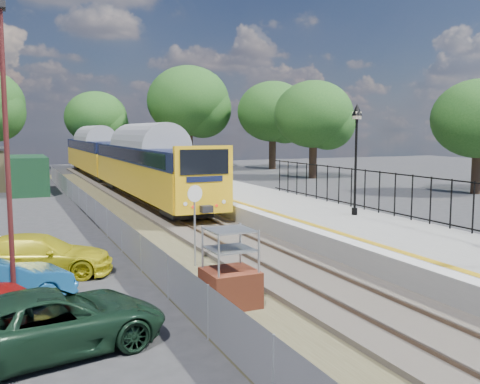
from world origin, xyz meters
TOP-DOWN VIEW (x-y plane):
  - ground at (0.00, 0.00)m, footprint 120.00×120.00m
  - track_bed at (-0.47, 9.67)m, footprint 5.90×80.00m
  - platform at (4.20, 8.00)m, footprint 5.00×70.00m
  - platform_edge at (2.14, 8.00)m, footprint 0.90×70.00m
  - victorian_lamp_north at (5.30, 6.00)m, footprint 0.44×0.44m
  - palisade_fence at (6.55, 2.24)m, footprint 0.12×26.00m
  - wire_fence at (-4.20, 12.00)m, footprint 0.06×52.00m
  - tree_line at (1.40, 42.00)m, footprint 56.80×43.80m
  - train at (0.00, 30.17)m, footprint 2.82×40.83m
  - brick_plinth at (-2.96, -0.26)m, footprint 1.28×1.28m
  - speed_sign at (-2.50, 3.75)m, footprint 0.53×0.16m
  - carpark_lamp at (-7.92, 1.38)m, footprint 0.25×0.50m
  - car_green at (-7.29, -1.39)m, footprint 4.92×2.98m
  - car_yellow at (-7.17, 4.75)m, footprint 4.69×2.85m

SIDE VIEW (x-z plane):
  - ground at x=0.00m, z-range 0.00..0.00m
  - track_bed at x=-0.47m, z-range -0.05..0.24m
  - platform at x=4.20m, z-range 0.00..0.90m
  - wire_fence at x=-4.20m, z-range 0.00..1.20m
  - car_yellow at x=-7.17m, z-range 0.00..1.27m
  - car_green at x=-7.29m, z-range 0.00..1.28m
  - platform_edge at x=2.14m, z-range 0.90..0.91m
  - brick_plinth at x=-2.96m, z-range -0.04..1.98m
  - speed_sign at x=-2.50m, z-range 0.47..3.16m
  - palisade_fence at x=6.55m, z-range 0.84..2.84m
  - train at x=0.00m, z-range 0.59..4.09m
  - carpark_lamp at x=-7.92m, z-range 0.50..7.79m
  - victorian_lamp_north at x=5.30m, z-range 2.00..6.60m
  - tree_line at x=1.40m, z-range 0.67..12.55m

